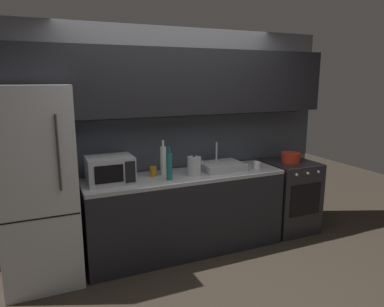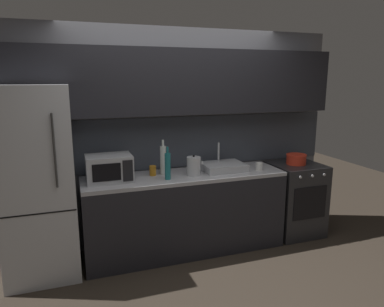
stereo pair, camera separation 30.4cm
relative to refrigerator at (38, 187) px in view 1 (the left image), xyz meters
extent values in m
plane|color=#2D261E|center=(1.49, -0.90, -0.94)|extent=(10.00, 10.00, 0.00)
cube|color=slate|center=(1.49, 0.40, 0.31)|extent=(3.97, 0.10, 2.50)
cube|color=#3D424C|center=(1.49, 0.35, 0.26)|extent=(3.97, 0.01, 0.60)
cube|color=black|center=(1.49, 0.18, 0.96)|extent=(3.65, 0.34, 0.70)
cube|color=black|center=(1.49, 0.00, -0.51)|extent=(2.23, 0.60, 0.86)
cube|color=#9E9EA3|center=(1.49, 0.00, -0.06)|extent=(2.23, 0.60, 0.04)
cube|color=#B7BABF|center=(0.00, 0.00, 0.00)|extent=(0.68, 0.66, 1.88)
cube|color=black|center=(0.00, -0.33, -0.19)|extent=(0.67, 0.00, 0.01)
cylinder|color=#333333|center=(0.19, -0.35, 0.38)|extent=(0.02, 0.02, 0.66)
cube|color=#232326|center=(2.95, 0.00, -0.49)|extent=(0.60, 0.60, 0.90)
cube|color=black|center=(2.95, -0.30, -0.45)|extent=(0.45, 0.01, 0.40)
cylinder|color=#B2B2B7|center=(2.78, -0.31, -0.11)|extent=(0.03, 0.02, 0.03)
cylinder|color=#B2B2B7|center=(2.95, -0.31, -0.11)|extent=(0.03, 0.02, 0.03)
cylinder|color=#B2B2B7|center=(3.11, -0.31, -0.11)|extent=(0.03, 0.02, 0.03)
cube|color=#A8AAAF|center=(0.68, 0.02, 0.09)|extent=(0.46, 0.34, 0.27)
cube|color=black|center=(0.64, -0.15, 0.09)|extent=(0.28, 0.01, 0.18)
cube|color=black|center=(0.85, -0.15, 0.09)|extent=(0.10, 0.01, 0.22)
cube|color=#ADAFB5|center=(1.97, 0.03, 0.00)|extent=(0.48, 0.38, 0.08)
cylinder|color=silver|center=(1.97, 0.16, 0.15)|extent=(0.02, 0.02, 0.22)
cylinder|color=#B7BABF|center=(1.57, -0.06, 0.06)|extent=(0.15, 0.15, 0.20)
sphere|color=black|center=(1.57, -0.06, 0.17)|extent=(0.02, 0.02, 0.02)
cone|color=#B7BABF|center=(1.67, -0.06, 0.10)|extent=(0.03, 0.03, 0.05)
cylinder|color=silver|center=(1.27, 0.08, 0.12)|extent=(0.07, 0.07, 0.32)
cylinder|color=silver|center=(1.27, 0.08, 0.31)|extent=(0.03, 0.03, 0.07)
cylinder|color=#19666B|center=(1.26, -0.13, 0.10)|extent=(0.06, 0.06, 0.28)
cylinder|color=#19666B|center=(1.26, -0.13, 0.27)|extent=(0.02, 0.02, 0.07)
cylinder|color=silver|center=(2.36, -0.11, 0.00)|extent=(0.08, 0.08, 0.09)
cylinder|color=#B27019|center=(1.15, 0.07, 0.01)|extent=(0.07, 0.07, 0.11)
cylinder|color=red|center=(2.94, 0.00, 0.01)|extent=(0.24, 0.24, 0.10)
cylinder|color=red|center=(2.94, 0.00, 0.07)|extent=(0.24, 0.24, 0.02)
camera|label=1|loc=(0.04, -3.48, 0.99)|focal=33.09mm
camera|label=2|loc=(0.33, -3.59, 0.99)|focal=33.09mm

